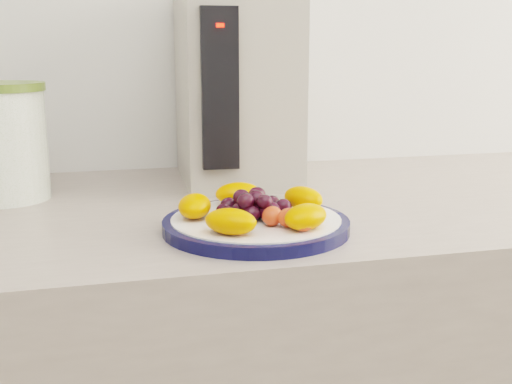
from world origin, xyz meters
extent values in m
cylinder|color=#0A0D35|center=(0.10, 1.04, 0.91)|extent=(0.23, 0.23, 0.01)
cylinder|color=white|center=(0.10, 1.04, 0.91)|extent=(0.21, 0.21, 0.02)
cylinder|color=#4D6D22|center=(-0.23, 1.30, 0.98)|extent=(0.17, 0.17, 0.16)
cube|color=#A8A193|center=(0.14, 1.36, 1.06)|extent=(0.19, 0.26, 0.32)
cube|color=black|center=(0.09, 1.23, 1.06)|extent=(0.06, 0.02, 0.24)
cube|color=#FF0C05|center=(0.09, 1.22, 1.15)|extent=(0.01, 0.01, 0.01)
ellipsoid|color=#FF7100|center=(0.17, 1.07, 0.93)|extent=(0.06, 0.07, 0.03)
ellipsoid|color=#FF7100|center=(0.09, 1.12, 0.93)|extent=(0.06, 0.05, 0.03)
ellipsoid|color=#FF7100|center=(0.02, 1.06, 0.93)|extent=(0.06, 0.07, 0.03)
ellipsoid|color=#FF7100|center=(0.05, 0.98, 0.93)|extent=(0.07, 0.07, 0.03)
ellipsoid|color=#FF7100|center=(0.14, 0.98, 0.93)|extent=(0.07, 0.07, 0.03)
ellipsoid|color=black|center=(0.10, 1.04, 0.93)|extent=(0.02, 0.02, 0.02)
ellipsoid|color=black|center=(0.12, 1.04, 0.93)|extent=(0.02, 0.02, 0.02)
ellipsoid|color=black|center=(0.11, 1.06, 0.93)|extent=(0.02, 0.02, 0.02)
ellipsoid|color=black|center=(0.09, 1.06, 0.93)|extent=(0.02, 0.02, 0.02)
ellipsoid|color=black|center=(0.08, 1.04, 0.93)|extent=(0.02, 0.02, 0.02)
ellipsoid|color=black|center=(0.09, 1.02, 0.93)|extent=(0.02, 0.02, 0.02)
ellipsoid|color=black|center=(0.11, 1.02, 0.93)|extent=(0.02, 0.02, 0.02)
ellipsoid|color=black|center=(0.14, 1.05, 0.93)|extent=(0.02, 0.02, 0.02)
ellipsoid|color=black|center=(0.13, 1.07, 0.93)|extent=(0.02, 0.02, 0.02)
ellipsoid|color=black|center=(0.11, 1.08, 0.93)|extent=(0.02, 0.02, 0.02)
ellipsoid|color=black|center=(0.09, 1.08, 0.93)|extent=(0.02, 0.02, 0.02)
ellipsoid|color=black|center=(0.07, 1.07, 0.93)|extent=(0.02, 0.02, 0.02)
ellipsoid|color=black|center=(0.06, 1.05, 0.93)|extent=(0.02, 0.02, 0.02)
ellipsoid|color=black|center=(0.06, 1.03, 0.93)|extent=(0.02, 0.02, 0.02)
ellipsoid|color=black|center=(0.10, 1.04, 0.94)|extent=(0.02, 0.02, 0.02)
ellipsoid|color=black|center=(0.10, 1.06, 0.94)|extent=(0.02, 0.02, 0.02)
ellipsoid|color=black|center=(0.08, 1.05, 0.94)|extent=(0.02, 0.02, 0.02)
ellipsoid|color=black|center=(0.08, 1.03, 0.94)|extent=(0.02, 0.02, 0.02)
ellipsoid|color=black|center=(0.10, 1.02, 0.94)|extent=(0.02, 0.02, 0.02)
ellipsoid|color=red|center=(0.13, 0.99, 0.93)|extent=(0.03, 0.03, 0.02)
ellipsoid|color=red|center=(0.15, 0.99, 0.93)|extent=(0.04, 0.03, 0.02)
ellipsoid|color=red|center=(0.14, 0.97, 0.93)|extent=(0.04, 0.04, 0.02)
ellipsoid|color=red|center=(0.11, 1.00, 0.93)|extent=(0.04, 0.04, 0.02)
camera|label=1|loc=(-0.09, 0.29, 1.12)|focal=45.00mm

